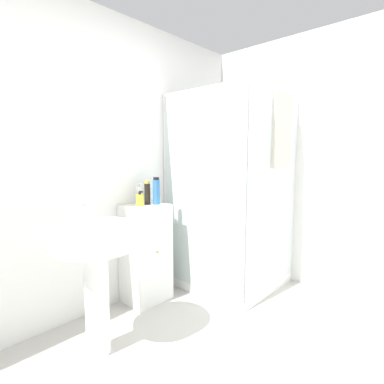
# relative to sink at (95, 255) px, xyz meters

# --- Properties ---
(wall_back) EXTENTS (6.40, 0.06, 2.50)m
(wall_back) POSITION_rel_sink_xyz_m (0.35, 0.54, 0.57)
(wall_back) COLOR white
(wall_back) RESTS_ON ground_plane
(wall_right) EXTENTS (0.06, 6.40, 2.50)m
(wall_right) POSITION_rel_sink_xyz_m (2.05, -1.16, 0.57)
(wall_right) COLOR white
(wall_right) RESTS_ON ground_plane
(shower_enclosure) EXTENTS (0.96, 0.99, 1.91)m
(shower_enclosure) POSITION_rel_sink_xyz_m (1.48, -0.05, -0.18)
(shower_enclosure) COLOR white
(shower_enclosure) RESTS_ON ground_plane
(vanity_cabinet) EXTENTS (0.39, 0.33, 0.88)m
(vanity_cabinet) POSITION_rel_sink_xyz_m (0.70, 0.35, -0.23)
(vanity_cabinet) COLOR white
(vanity_cabinet) RESTS_ON ground_plane
(sink) EXTENTS (0.54, 0.54, 1.01)m
(sink) POSITION_rel_sink_xyz_m (0.00, 0.00, 0.00)
(sink) COLOR white
(sink) RESTS_ON ground_plane
(soap_dispenser) EXTENTS (0.07, 0.07, 0.13)m
(soap_dispenser) POSITION_rel_sink_xyz_m (0.63, 0.34, 0.26)
(soap_dispenser) COLOR yellow
(soap_dispenser) RESTS_ON vanity_cabinet
(shampoo_bottle_tall_black) EXTENTS (0.05, 0.05, 0.21)m
(shampoo_bottle_tall_black) POSITION_rel_sink_xyz_m (0.74, 0.37, 0.31)
(shampoo_bottle_tall_black) COLOR black
(shampoo_bottle_tall_black) RESTS_ON vanity_cabinet
(shampoo_bottle_blue) EXTENTS (0.06, 0.06, 0.25)m
(shampoo_bottle_blue) POSITION_rel_sink_xyz_m (0.79, 0.30, 0.33)
(shampoo_bottle_blue) COLOR #2D66A3
(shampoo_bottle_blue) RESTS_ON vanity_cabinet
(lotion_bottle_white) EXTENTS (0.06, 0.06, 0.19)m
(lotion_bottle_white) POSITION_rel_sink_xyz_m (0.68, 0.41, 0.29)
(lotion_bottle_white) COLOR white
(lotion_bottle_white) RESTS_ON vanity_cabinet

